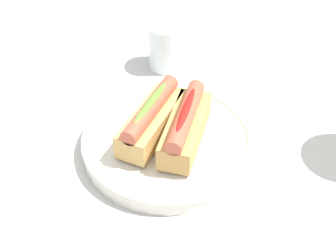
# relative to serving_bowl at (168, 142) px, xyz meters

# --- Properties ---
(ground_plane) EXTENTS (2.40, 2.40, 0.00)m
(ground_plane) POSITION_rel_serving_bowl_xyz_m (-0.01, 0.01, -0.02)
(ground_plane) COLOR beige
(serving_bowl) EXTENTS (0.27, 0.27, 0.03)m
(serving_bowl) POSITION_rel_serving_bowl_xyz_m (0.00, 0.00, 0.00)
(serving_bowl) COLOR silver
(serving_bowl) RESTS_ON ground_plane
(hotdog_front) EXTENTS (0.16, 0.08, 0.06)m
(hotdog_front) POSITION_rel_serving_bowl_xyz_m (-0.00, -0.03, 0.04)
(hotdog_front) COLOR tan
(hotdog_front) RESTS_ON serving_bowl
(hotdog_back) EXTENTS (0.15, 0.06, 0.06)m
(hotdog_back) POSITION_rel_serving_bowl_xyz_m (0.00, 0.03, 0.04)
(hotdog_back) COLOR tan
(hotdog_back) RESTS_ON serving_bowl
(water_glass) EXTENTS (0.07, 0.07, 0.09)m
(water_glass) POSITION_rel_serving_bowl_xyz_m (-0.23, -0.05, 0.02)
(water_glass) COLOR white
(water_glass) RESTS_ON ground_plane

